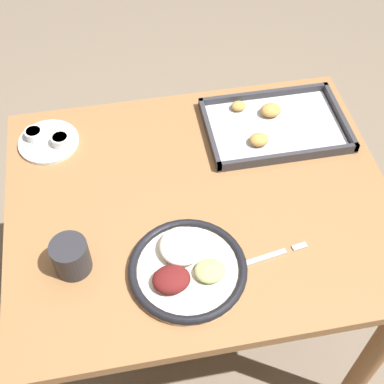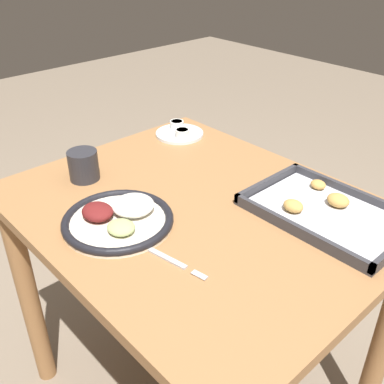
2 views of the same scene
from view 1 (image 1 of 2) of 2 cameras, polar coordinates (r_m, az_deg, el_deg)
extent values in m
plane|color=#7A6B59|center=(1.97, 0.58, -14.39)|extent=(8.00, 8.00, 0.00)
cube|color=olive|center=(1.32, 0.84, -1.09)|extent=(0.94, 0.76, 0.03)
cylinder|color=olive|center=(1.61, 18.57, -16.50)|extent=(0.06, 0.06, 0.73)
cylinder|color=olive|center=(1.83, -14.35, -2.07)|extent=(0.06, 0.06, 0.73)
cylinder|color=olive|center=(1.90, 11.26, 1.62)|extent=(0.06, 0.06, 0.73)
cylinder|color=beige|center=(1.19, -0.46, -8.33)|extent=(0.26, 0.26, 0.01)
torus|color=black|center=(1.18, -0.46, -8.19)|extent=(0.26, 0.26, 0.02)
ellipsoid|color=silver|center=(1.19, -1.10, -5.78)|extent=(0.10, 0.10, 0.04)
ellipsoid|color=maroon|center=(1.15, -2.22, -9.29)|extent=(0.08, 0.07, 0.03)
ellipsoid|color=#9EAD6B|center=(1.16, 1.90, -8.41)|extent=(0.07, 0.06, 0.02)
cube|color=#B2B2B7|center=(1.21, 6.69, -7.30)|extent=(0.15, 0.04, 0.00)
cylinder|color=#B2B2B7|center=(1.24, 11.50, -5.88)|extent=(0.04, 0.01, 0.00)
cylinder|color=#B2B2B7|center=(1.25, 11.43, -5.75)|extent=(0.04, 0.01, 0.00)
cylinder|color=#B2B2B7|center=(1.25, 11.35, -5.62)|extent=(0.04, 0.01, 0.00)
cylinder|color=#B2B2B7|center=(1.25, 11.28, -5.49)|extent=(0.04, 0.01, 0.00)
cylinder|color=silver|center=(1.47, -15.04, 5.18)|extent=(0.16, 0.16, 0.01)
cylinder|color=silver|center=(1.47, -16.49, 5.93)|extent=(0.05, 0.05, 0.03)
cylinder|color=#593319|center=(1.47, -16.58, 6.20)|extent=(0.04, 0.04, 0.01)
cylinder|color=silver|center=(1.44, -13.85, 5.39)|extent=(0.05, 0.05, 0.03)
cylinder|color=#C67F23|center=(1.43, -13.93, 5.67)|extent=(0.04, 0.04, 0.01)
cube|color=#333338|center=(1.48, 8.84, 6.80)|extent=(0.38, 0.25, 0.01)
cube|color=silver|center=(1.47, 8.86, 6.91)|extent=(0.35, 0.23, 0.00)
cube|color=#333338|center=(1.39, 10.27, 3.73)|extent=(0.38, 0.01, 0.02)
cube|color=#333338|center=(1.55, 7.67, 10.28)|extent=(0.38, 0.01, 0.02)
cube|color=#333338|center=(1.43, 1.88, 6.34)|extent=(0.01, 0.25, 0.02)
cube|color=#333338|center=(1.53, 15.50, 7.88)|extent=(0.01, 0.25, 0.02)
ellipsoid|color=#C18E47|center=(1.41, 7.15, 5.56)|extent=(0.05, 0.04, 0.03)
ellipsoid|color=#C18E47|center=(1.50, 8.40, 8.64)|extent=(0.06, 0.05, 0.03)
ellipsoid|color=#C18E47|center=(1.50, 4.99, 9.13)|extent=(0.04, 0.04, 0.02)
cylinder|color=#28282D|center=(1.19, -12.79, -6.74)|extent=(0.08, 0.08, 0.08)
camera|label=2|loc=(0.96, 58.42, -2.70)|focal=42.00mm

